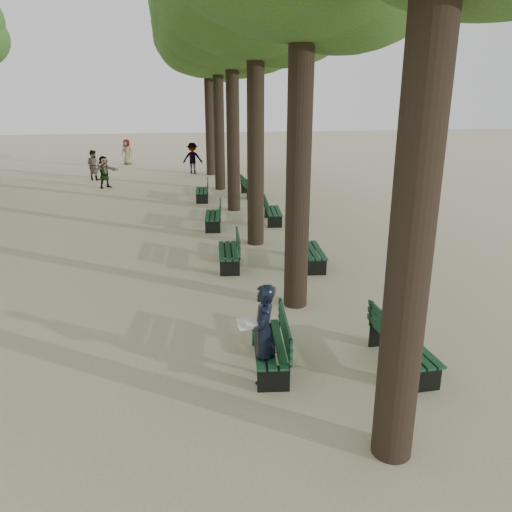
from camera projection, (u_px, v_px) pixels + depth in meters
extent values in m
plane|color=#BEB28F|center=(253.00, 382.00, 8.22)|extent=(120.00, 120.00, 0.00)
cylinder|color=#33261C|center=(419.00, 167.00, 5.46)|extent=(0.52, 0.52, 7.50)
cylinder|color=#33261C|center=(299.00, 134.00, 10.14)|extent=(0.52, 0.52, 7.50)
cylinder|color=#33261C|center=(256.00, 122.00, 14.83)|extent=(0.52, 0.52, 7.50)
cylinder|color=#33261C|center=(233.00, 116.00, 19.51)|extent=(0.52, 0.52, 7.50)
ellipsoid|color=#2F5B1F|center=(231.00, 5.00, 18.31)|extent=(6.00, 6.00, 4.50)
cylinder|color=#33261C|center=(219.00, 112.00, 24.20)|extent=(0.52, 0.52, 7.50)
ellipsoid|color=#2F5B1F|center=(217.00, 23.00, 22.99)|extent=(6.00, 6.00, 4.50)
cylinder|color=#33261C|center=(209.00, 110.00, 28.88)|extent=(0.52, 0.52, 7.50)
ellipsoid|color=#2F5B1F|center=(207.00, 36.00, 27.68)|extent=(6.00, 6.00, 4.50)
cube|color=black|center=(268.00, 355.00, 8.62)|extent=(0.74, 1.85, 0.45)
cube|color=#0D321E|center=(268.00, 343.00, 8.56)|extent=(0.76, 1.85, 0.04)
cube|color=#0D321E|center=(285.00, 328.00, 8.49)|extent=(0.26, 1.79, 0.40)
cube|color=black|center=(228.00, 259.00, 13.74)|extent=(0.70, 1.84, 0.45)
cube|color=#0D321E|center=(228.00, 251.00, 13.68)|extent=(0.72, 1.84, 0.04)
cube|color=#0D321E|center=(238.00, 241.00, 13.62)|extent=(0.22, 1.80, 0.40)
cube|color=black|center=(213.00, 221.00, 17.83)|extent=(0.73, 1.85, 0.45)
cube|color=#0D321E|center=(213.00, 215.00, 17.76)|extent=(0.75, 1.85, 0.04)
cube|color=#0D321E|center=(220.00, 208.00, 17.69)|extent=(0.26, 1.79, 0.40)
cube|color=black|center=(202.00, 195.00, 22.53)|extent=(0.68, 1.84, 0.45)
cube|color=#0D321E|center=(202.00, 190.00, 22.46)|extent=(0.70, 1.84, 0.04)
cube|color=#0D321E|center=(208.00, 184.00, 22.40)|extent=(0.20, 1.80, 0.40)
cube|color=black|center=(403.00, 355.00, 8.62)|extent=(0.56, 1.81, 0.45)
cube|color=#0D321E|center=(404.00, 343.00, 8.56)|extent=(0.58, 1.81, 0.04)
cube|color=#0D321E|center=(391.00, 330.00, 8.42)|extent=(0.08, 1.80, 0.40)
cube|color=black|center=(312.00, 258.00, 13.80)|extent=(0.72, 1.85, 0.45)
cube|color=#0D321E|center=(313.00, 250.00, 13.73)|extent=(0.74, 1.85, 0.04)
cube|color=#0D321E|center=(303.00, 241.00, 13.63)|extent=(0.24, 1.79, 0.40)
cube|color=black|center=(273.00, 217.00, 18.54)|extent=(0.74, 1.85, 0.45)
cube|color=#0D321E|center=(274.00, 211.00, 18.47)|extent=(0.76, 1.85, 0.04)
cube|color=#0D321E|center=(266.00, 204.00, 18.38)|extent=(0.26, 1.79, 0.40)
cube|color=black|center=(250.00, 191.00, 23.48)|extent=(0.54, 1.81, 0.45)
cube|color=#0D321E|center=(250.00, 187.00, 23.41)|extent=(0.56, 1.81, 0.04)
cube|color=#0D321E|center=(244.00, 181.00, 23.27)|extent=(0.06, 1.80, 0.40)
imported|color=black|center=(263.00, 334.00, 8.02)|extent=(0.49, 0.74, 1.68)
cube|color=white|center=(248.00, 323.00, 7.92)|extent=(0.37, 0.29, 0.12)
imported|color=#262628|center=(93.00, 165.00, 27.85)|extent=(0.85, 0.73, 1.66)
imported|color=#262628|center=(305.00, 157.00, 30.71)|extent=(0.81, 1.11, 1.82)
imported|color=#262628|center=(104.00, 172.00, 25.44)|extent=(1.41, 1.14, 1.62)
imported|color=#262628|center=(193.00, 158.00, 30.22)|extent=(1.23, 0.53, 1.84)
imported|color=#262628|center=(127.00, 152.00, 34.27)|extent=(0.90, 0.69, 1.71)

